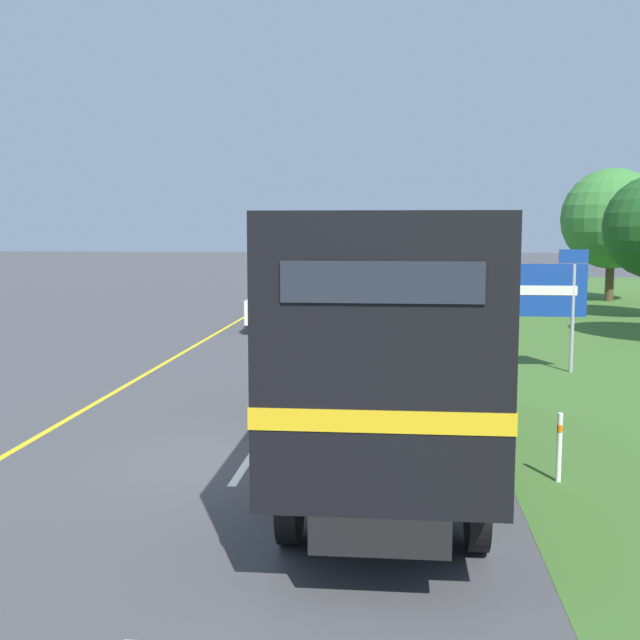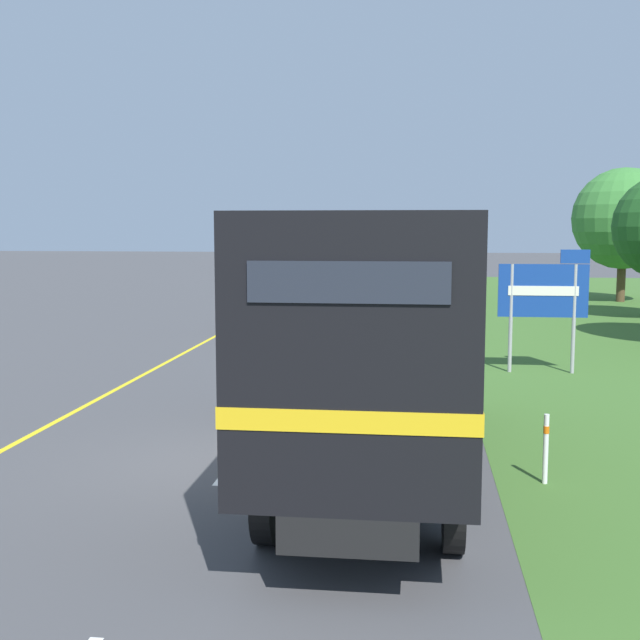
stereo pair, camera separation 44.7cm
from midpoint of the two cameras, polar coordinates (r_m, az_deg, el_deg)
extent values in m
plane|color=#444447|center=(11.96, -6.29, -10.04)|extent=(200.00, 200.00, 0.00)
cube|color=yellow|center=(26.74, -7.61, -0.80)|extent=(0.12, 61.62, 0.01)
cube|color=white|center=(12.15, -6.10, -9.77)|extent=(0.12, 2.60, 0.01)
cube|color=white|center=(18.49, -1.94, -4.05)|extent=(0.12, 2.60, 0.01)
cube|color=white|center=(24.96, 0.05, -1.27)|extent=(0.12, 2.60, 0.01)
cube|color=white|center=(31.49, 1.22, 0.37)|extent=(0.12, 2.60, 0.01)
cube|color=white|center=(38.04, 1.98, 1.44)|extent=(0.12, 2.60, 0.01)
cylinder|color=black|center=(15.27, 0.40, -4.41)|extent=(0.22, 1.00, 1.00)
cylinder|color=black|center=(15.23, 7.92, -4.51)|extent=(0.22, 1.00, 1.00)
cylinder|color=black|center=(8.92, -3.58, -12.51)|extent=(0.22, 1.00, 1.00)
cylinder|color=black|center=(8.84, 9.64, -12.78)|extent=(0.22, 1.00, 1.00)
cube|color=black|center=(11.55, 3.67, -7.13)|extent=(1.28, 8.80, 0.36)
cube|color=black|center=(10.24, 3.53, -0.18)|extent=(2.32, 6.70, 2.70)
cube|color=gold|center=(10.30, 3.51, -2.79)|extent=(2.34, 6.72, 0.20)
cube|color=#232833|center=(6.82, 2.53, 2.70)|extent=(1.74, 0.03, 0.36)
cube|color=black|center=(14.66, 4.16, 0.28)|extent=(2.23, 2.10, 1.90)
cube|color=#283342|center=(15.69, 4.27, 1.57)|extent=(1.97, 0.03, 0.85)
cylinder|color=black|center=(28.81, -4.23, 0.43)|extent=(0.16, 0.66, 0.66)
cylinder|color=black|center=(28.59, -1.31, 0.40)|extent=(0.16, 0.66, 0.66)
cylinder|color=black|center=(26.23, -5.21, -0.19)|extent=(0.16, 0.66, 0.66)
cylinder|color=black|center=(26.00, -2.01, -0.23)|extent=(0.16, 0.66, 0.66)
cube|color=white|center=(27.36, -3.18, 0.93)|extent=(1.80, 4.25, 0.78)
cube|color=#282D38|center=(27.13, -3.25, 2.42)|extent=(1.55, 2.34, 0.67)
cube|color=red|center=(25.36, -5.33, 0.78)|extent=(0.20, 0.03, 0.14)
cube|color=red|center=(25.15, -2.51, 0.75)|extent=(0.20, 0.03, 0.14)
cylinder|color=#9E9EA3|center=(19.48, 12.73, 0.15)|extent=(0.09, 0.09, 2.57)
cylinder|color=#9E9EA3|center=(19.72, 16.90, 0.10)|extent=(0.09, 0.09, 2.57)
cube|color=navy|center=(19.53, 14.88, 2.06)|extent=(2.06, 0.06, 1.24)
cube|color=navy|center=(19.61, 16.98, 4.36)|extent=(0.66, 0.06, 0.32)
cube|color=silver|center=(19.49, 14.90, 2.05)|extent=(1.61, 0.02, 0.22)
cylinder|color=#4C3823|center=(39.62, 19.59, 2.70)|extent=(0.39, 0.39, 1.97)
sphere|color=#387A33|center=(39.55, 19.75, 6.80)|extent=(4.63, 4.63, 4.63)
cylinder|color=white|center=(11.30, 15.56, -8.74)|extent=(0.07, 0.07, 0.95)
cylinder|color=orange|center=(11.24, 15.60, -7.43)|extent=(0.08, 0.08, 0.10)
camera|label=1|loc=(0.22, -90.66, -0.08)|focal=45.00mm
camera|label=2|loc=(0.22, 89.34, 0.08)|focal=45.00mm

